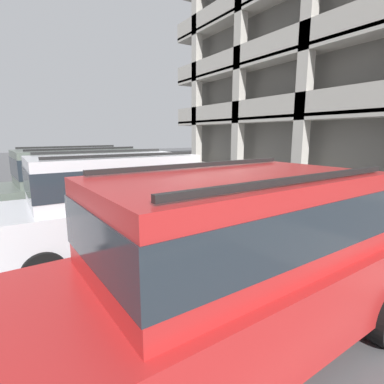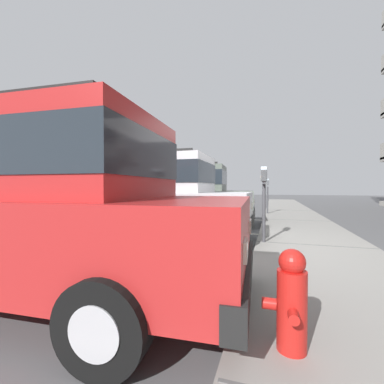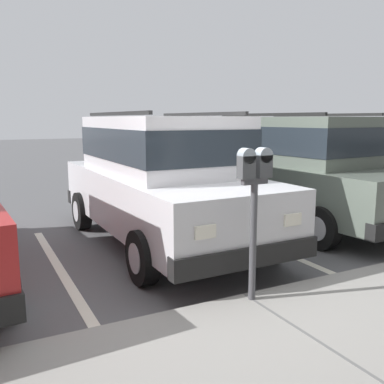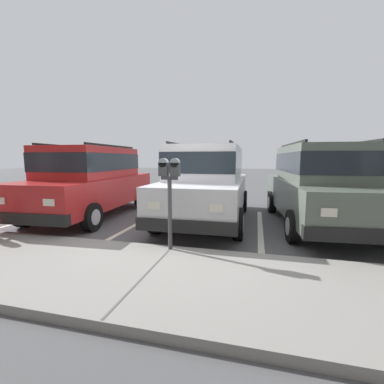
{
  "view_description": "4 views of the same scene",
  "coord_description": "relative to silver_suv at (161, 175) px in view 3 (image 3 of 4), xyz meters",
  "views": [
    {
      "loc": [
        5.47,
        -4.03,
        2.37
      ],
      "look_at": [
        0.2,
        -0.78,
        1.16
      ],
      "focal_mm": 28.0,
      "sensor_mm": 36.0,
      "label": 1
    },
    {
      "loc": [
        5.45,
        0.52,
        1.24
      ],
      "look_at": [
        0.03,
        -1.19,
        1.14
      ],
      "focal_mm": 24.0,
      "sensor_mm": 36.0,
      "label": 2
    },
    {
      "loc": [
        2.43,
        3.73,
        1.94
      ],
      "look_at": [
        0.12,
        -0.75,
        1.07
      ],
      "focal_mm": 40.0,
      "sensor_mm": 36.0,
      "label": 3
    },
    {
      "loc": [
        -1.39,
        4.37,
        1.65
      ],
      "look_at": [
        -0.19,
        -0.42,
        1.01
      ],
      "focal_mm": 24.0,
      "sensor_mm": 36.0,
      "label": 4
    }
  ],
  "objects": [
    {
      "name": "ground_plane",
      "position": [
        0.15,
        2.31,
        -1.14
      ],
      "size": [
        80.0,
        80.0,
        0.1
      ],
      "color": "#565659"
    },
    {
      "name": "sidewalk",
      "position": [
        0.15,
        3.61,
        -1.03
      ],
      "size": [
        40.0,
        2.2,
        0.12
      ],
      "color": "gray",
      "rests_on": "ground_plane"
    },
    {
      "name": "parking_stall_lines",
      "position": [
        1.67,
        0.91,
        -1.08
      ],
      "size": [
        12.33,
        4.8,
        0.01
      ],
      "color": "silver",
      "rests_on": "ground_plane"
    },
    {
      "name": "silver_suv",
      "position": [
        0.0,
        0.0,
        0.0
      ],
      "size": [
        2.07,
        4.8,
        2.03
      ],
      "rotation": [
        0.0,
        0.0,
        0.01
      ],
      "color": "silver",
      "rests_on": "ground_plane"
    },
    {
      "name": "red_sedan",
      "position": [
        -2.76,
        -0.13,
        0.0
      ],
      "size": [
        2.28,
        4.91,
        2.03
      ],
      "rotation": [
        0.0,
        0.0,
        0.08
      ],
      "color": "#5B665B",
      "rests_on": "ground_plane"
    },
    {
      "name": "parking_meter_near",
      "position": [
        0.15,
        2.66,
        0.18
      ],
      "size": [
        0.35,
        0.12,
        1.54
      ],
      "color": "#47474C",
      "rests_on": "sidewalk"
    }
  ]
}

